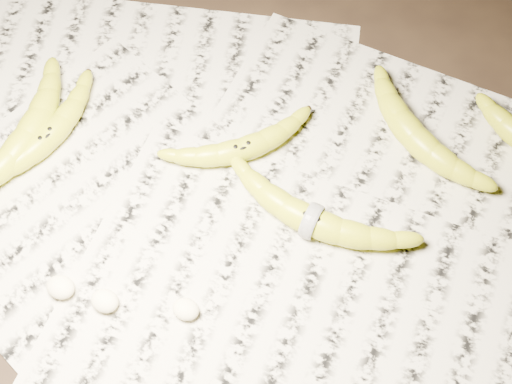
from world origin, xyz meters
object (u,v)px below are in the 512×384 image
at_px(banana_left_a, 46,137).
at_px(banana_center, 242,148).
at_px(banana_left_b, 27,135).
at_px(banana_taped, 312,220).
at_px(banana_upper_a, 415,135).

xyz_separation_m(banana_left_a, banana_center, (0.24, 0.10, -0.00)).
height_order(banana_left_a, banana_center, banana_left_a).
xyz_separation_m(banana_left_b, banana_taped, (0.39, 0.05, -0.00)).
bearing_deg(banana_upper_a, banana_left_a, -124.27).
distance_m(banana_left_b, banana_upper_a, 0.51).
bearing_deg(banana_taped, banana_center, 156.54).
relative_size(banana_left_b, banana_center, 1.16).
distance_m(banana_left_a, banana_center, 0.26).
bearing_deg(banana_left_b, banana_center, -69.94).
distance_m(banana_center, banana_upper_a, 0.23).
height_order(banana_left_b, banana_upper_a, banana_left_b).
distance_m(banana_left_b, banana_center, 0.28).
relative_size(banana_left_a, banana_center, 1.08).
xyz_separation_m(banana_left_a, banana_left_b, (-0.02, -0.01, 0.00)).
distance_m(banana_left_a, banana_taped, 0.37).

